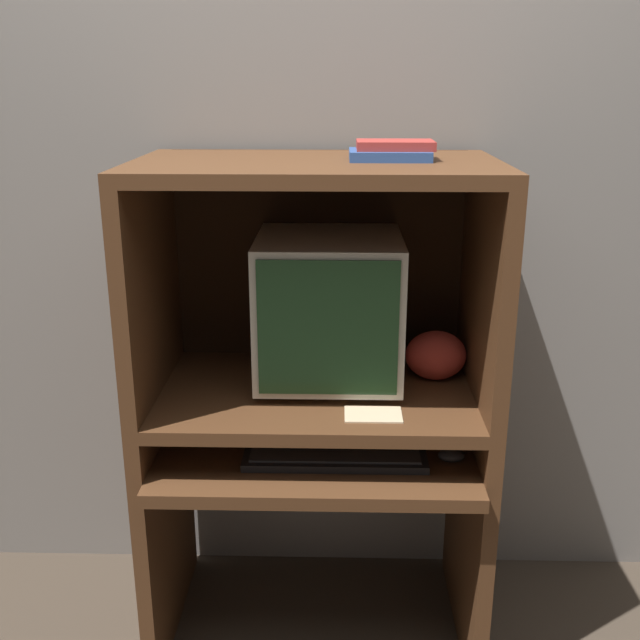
{
  "coord_description": "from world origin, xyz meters",
  "views": [
    {
      "loc": [
        0.06,
        -1.61,
        1.59
      ],
      "look_at": [
        0.01,
        0.29,
        0.97
      ],
      "focal_mm": 42.0,
      "sensor_mm": 36.0,
      "label": 1
    }
  ],
  "objects_px": {
    "keyboard": "(335,455)",
    "snack_bag": "(436,355)",
    "book_stack": "(392,151)",
    "crt_monitor": "(329,308)",
    "mouse": "(451,455)"
  },
  "relations": [
    {
      "from": "keyboard",
      "to": "snack_bag",
      "type": "bearing_deg",
      "value": 37.49
    },
    {
      "from": "crt_monitor",
      "to": "keyboard",
      "type": "distance_m",
      "value": 0.4
    },
    {
      "from": "keyboard",
      "to": "snack_bag",
      "type": "relative_size",
      "value": 2.81
    },
    {
      "from": "crt_monitor",
      "to": "book_stack",
      "type": "relative_size",
      "value": 1.95
    },
    {
      "from": "crt_monitor",
      "to": "keyboard",
      "type": "xyz_separation_m",
      "value": [
        0.02,
        -0.2,
        -0.34
      ]
    },
    {
      "from": "snack_bag",
      "to": "crt_monitor",
      "type": "bearing_deg",
      "value": -177.6
    },
    {
      "from": "mouse",
      "to": "snack_bag",
      "type": "height_order",
      "value": "snack_bag"
    },
    {
      "from": "mouse",
      "to": "crt_monitor",
      "type": "bearing_deg",
      "value": 147.65
    },
    {
      "from": "keyboard",
      "to": "snack_bag",
      "type": "height_order",
      "value": "snack_bag"
    },
    {
      "from": "mouse",
      "to": "snack_bag",
      "type": "bearing_deg",
      "value": 96.15
    },
    {
      "from": "crt_monitor",
      "to": "mouse",
      "type": "relative_size",
      "value": 5.78
    },
    {
      "from": "snack_bag",
      "to": "book_stack",
      "type": "distance_m",
      "value": 0.59
    },
    {
      "from": "crt_monitor",
      "to": "snack_bag",
      "type": "bearing_deg",
      "value": 2.4
    },
    {
      "from": "crt_monitor",
      "to": "mouse",
      "type": "bearing_deg",
      "value": -32.35
    },
    {
      "from": "keyboard",
      "to": "book_stack",
      "type": "bearing_deg",
      "value": 48.12
    }
  ]
}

